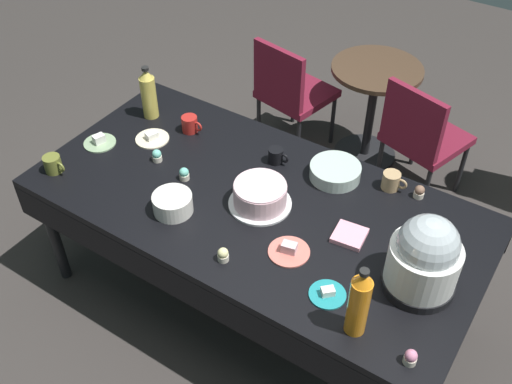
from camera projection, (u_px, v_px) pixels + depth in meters
ground at (256, 297)px, 3.38m from camera, size 9.00×9.00×0.00m
potluck_table at (256, 209)px, 2.92m from camera, size 2.20×1.10×0.75m
frosted_layer_cake at (260, 195)px, 2.81m from camera, size 0.30×0.30×0.12m
slow_cooker at (425, 258)px, 2.37m from camera, size 0.30×0.30×0.37m
glass_salad_bowl at (335, 172)px, 2.98m from camera, size 0.26×0.26×0.07m
ceramic_snack_bowl at (173, 203)px, 2.79m from camera, size 0.19×0.19×0.09m
dessert_plate_teal at (328, 294)px, 2.44m from camera, size 0.16×0.16×0.04m
dessert_plate_coral at (289, 250)px, 2.61m from camera, size 0.19×0.19×0.05m
dessert_plate_sage at (100, 142)px, 3.20m from camera, size 0.17×0.17×0.05m
dessert_plate_cream at (152, 138)px, 3.23m from camera, size 0.18×0.18×0.04m
cupcake_mint at (223, 255)px, 2.57m from camera, size 0.05×0.05×0.07m
cupcake_cocoa at (411, 357)px, 2.19m from camera, size 0.05×0.05×0.07m
cupcake_berry at (419, 192)px, 2.87m from camera, size 0.05×0.05×0.07m
cupcake_vanilla at (184, 174)px, 2.97m from camera, size 0.05×0.05×0.07m
cupcake_lemon at (157, 156)px, 3.08m from camera, size 0.05×0.05×0.07m
soda_bottle_ginger_ale at (149, 94)px, 3.31m from camera, size 0.09×0.09×0.31m
soda_bottle_orange_juice at (359, 303)px, 2.22m from camera, size 0.08×0.08×0.35m
coffee_mug_tan at (391, 181)px, 2.91m from camera, size 0.13×0.09×0.09m
coffee_mug_red at (190, 124)px, 3.26m from camera, size 0.13×0.09×0.09m
coffee_mug_black at (276, 156)px, 3.07m from camera, size 0.12×0.08×0.08m
coffee_mug_olive at (53, 164)px, 3.01m from camera, size 0.13×0.09×0.09m
paper_napkin_stack at (349, 235)px, 2.68m from camera, size 0.15×0.15×0.02m
maroon_chair_left at (290, 90)px, 4.08m from camera, size 0.52×0.52×0.85m
maroon_chair_right at (421, 134)px, 3.70m from camera, size 0.55×0.55×0.85m
round_cafe_table at (373, 96)px, 4.01m from camera, size 0.60×0.60×0.72m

